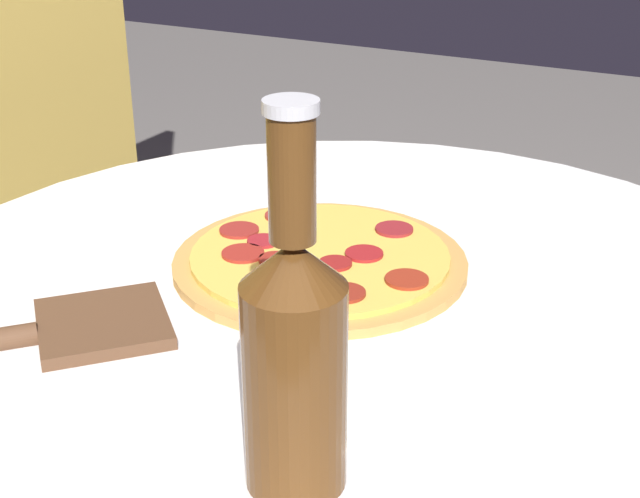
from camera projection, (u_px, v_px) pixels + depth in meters
table at (350, 438)px, 0.95m from camera, size 0.95×0.95×0.70m
pizza at (320, 260)px, 0.92m from camera, size 0.30×0.30×0.02m
beer_bottle at (294, 353)px, 0.57m from camera, size 0.07×0.07×0.27m
pizza_paddle at (73, 328)px, 0.79m from camera, size 0.21×0.20×0.02m
napkin at (421, 403)px, 0.69m from camera, size 0.16×0.11×0.01m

